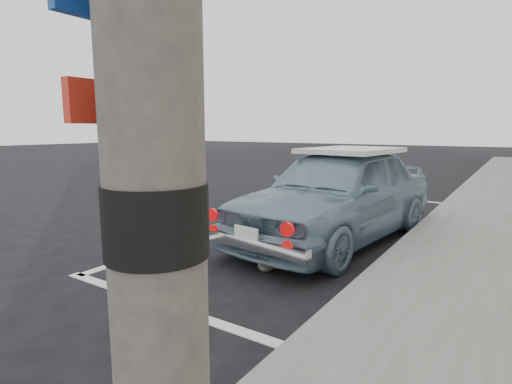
% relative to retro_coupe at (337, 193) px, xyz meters
% --- Properties ---
extents(ground, '(80.00, 80.00, 0.00)m').
position_rel_retro_coupe_xyz_m(ground, '(-0.87, -2.50, -0.69)').
color(ground, black).
rests_on(ground, ground).
extents(pline_rear, '(3.00, 0.12, 0.01)m').
position_rel_retro_coupe_xyz_m(pline_rear, '(-0.37, -3.00, -0.69)').
color(pline_rear, silver).
rests_on(pline_rear, ground).
extents(pline_front, '(3.00, 0.12, 0.01)m').
position_rel_retro_coupe_xyz_m(pline_front, '(-0.37, 4.00, -0.69)').
color(pline_front, silver).
rests_on(pline_front, ground).
extents(pline_side, '(0.12, 7.00, 0.01)m').
position_rel_retro_coupe_xyz_m(pline_side, '(-1.77, 0.50, -0.69)').
color(pline_side, silver).
rests_on(pline_side, ground).
extents(retro_coupe, '(2.05, 4.17, 1.37)m').
position_rel_retro_coupe_xyz_m(retro_coupe, '(0.00, 0.00, 0.00)').
color(retro_coupe, '#6D8AA1').
rests_on(retro_coupe, ground).
extents(cat, '(0.23, 0.44, 0.23)m').
position_rel_retro_coupe_xyz_m(cat, '(-0.12, -1.72, -0.58)').
color(cat, '#695E50').
rests_on(cat, ground).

